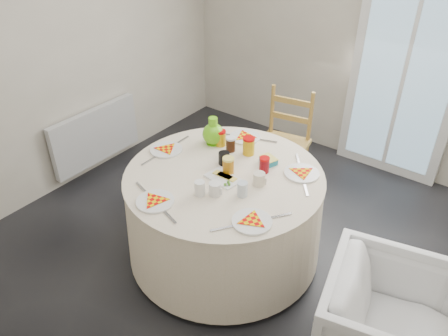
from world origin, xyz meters
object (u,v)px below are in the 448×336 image
Objects in this scene: wooden_chair at (282,145)px; radiator at (96,136)px; armchair at (390,320)px; green_pitcher at (213,130)px; table at (224,215)px.

radiator is at bearing -163.84° from wooden_chair.
armchair is at bearing -7.58° from radiator.
green_pitcher is (1.42, 0.08, 0.49)m from radiator.
green_pitcher is (-0.22, -0.74, 0.40)m from wooden_chair.
table is 1.04m from wooden_chair.
wooden_chair reaches higher than radiator.
green_pitcher reaches higher than table.
green_pitcher is at bearing 3.37° from radiator.
table is (1.75, -0.21, -0.01)m from radiator.
radiator is 0.68× the size of table.
armchair is (1.44, -1.23, -0.08)m from wooden_chair.
table is at bearing -94.58° from wooden_chair.
radiator is 4.53× the size of green_pitcher.
radiator is at bearing 173.06° from table.
green_pitcher is at bearing 137.91° from table.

